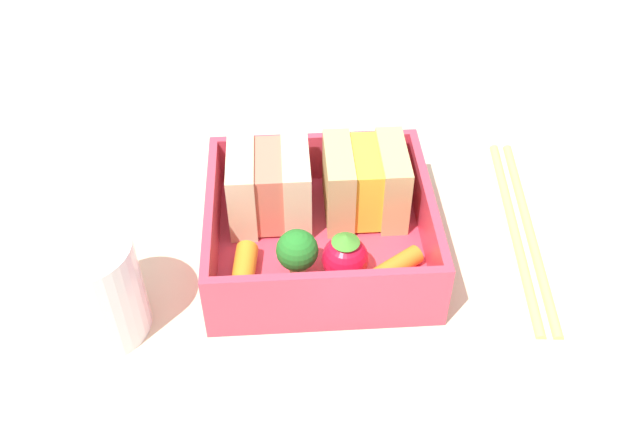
% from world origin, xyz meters
% --- Properties ---
extents(ground_plane, '(1.20, 1.20, 0.02)m').
position_xyz_m(ground_plane, '(0.00, 0.00, -0.01)').
color(ground_plane, beige).
extents(bento_tray, '(0.16, 0.15, 0.01)m').
position_xyz_m(bento_tray, '(0.00, 0.00, 0.01)').
color(bento_tray, '#D93A50').
rests_on(bento_tray, ground_plane).
extents(bento_rim, '(0.16, 0.15, 0.04)m').
position_xyz_m(bento_rim, '(0.00, 0.00, 0.03)').
color(bento_rim, '#D93A50').
rests_on(bento_rim, bento_tray).
extents(sandwich_left, '(0.06, 0.06, 0.05)m').
position_xyz_m(sandwich_left, '(-0.03, 0.03, 0.04)').
color(sandwich_left, beige).
rests_on(sandwich_left, bento_tray).
extents(sandwich_center_left, '(0.06, 0.06, 0.05)m').
position_xyz_m(sandwich_center_left, '(0.03, 0.03, 0.04)').
color(sandwich_center_left, tan).
rests_on(sandwich_center_left, bento_tray).
extents(carrot_stick_far_left, '(0.02, 0.05, 0.02)m').
position_xyz_m(carrot_stick_far_left, '(-0.05, -0.04, 0.02)').
color(carrot_stick_far_left, orange).
rests_on(carrot_stick_far_left, bento_tray).
extents(broccoli_floret, '(0.03, 0.03, 0.04)m').
position_xyz_m(broccoli_floret, '(-0.02, -0.03, 0.03)').
color(broccoli_floret, '#81CD66').
rests_on(broccoli_floret, bento_tray).
extents(strawberry_far_left, '(0.03, 0.03, 0.04)m').
position_xyz_m(strawberry_far_left, '(0.01, -0.04, 0.03)').
color(strawberry_far_left, red).
rests_on(strawberry_far_left, bento_tray).
extents(carrot_stick_left, '(0.04, 0.03, 0.01)m').
position_xyz_m(carrot_stick_left, '(0.05, -0.04, 0.02)').
color(carrot_stick_left, orange).
rests_on(carrot_stick_left, bento_tray).
extents(chopstick_pair, '(0.04, 0.20, 0.01)m').
position_xyz_m(chopstick_pair, '(0.15, 0.01, 0.00)').
color(chopstick_pair, tan).
rests_on(chopstick_pair, ground_plane).
extents(drinking_glass, '(0.06, 0.06, 0.07)m').
position_xyz_m(drinking_glass, '(-0.15, -0.06, 0.04)').
color(drinking_glass, white).
rests_on(drinking_glass, ground_plane).
extents(folded_napkin, '(0.13, 0.12, 0.00)m').
position_xyz_m(folded_napkin, '(0.03, -0.15, 0.00)').
color(folded_napkin, white).
rests_on(folded_napkin, ground_plane).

